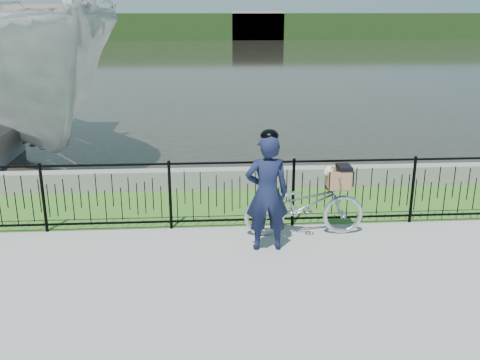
{
  "coord_description": "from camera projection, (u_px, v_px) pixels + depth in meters",
  "views": [
    {
      "loc": [
        -0.43,
        -6.57,
        3.43
      ],
      "look_at": [
        0.09,
        1.0,
        1.0
      ],
      "focal_mm": 40.0,
      "sensor_mm": 36.0,
      "label": 1
    }
  ],
  "objects": [
    {
      "name": "far_building_left",
      "position": [
        47.0,
        22.0,
        60.66
      ],
      "size": [
        8.0,
        4.0,
        4.0
      ],
      "primitive_type": "cube",
      "color": "#B6A392",
      "rests_on": "ground"
    },
    {
      "name": "quay_wall",
      "position": [
        227.0,
        179.0,
        10.68
      ],
      "size": [
        60.0,
        0.3,
        0.4
      ],
      "primitive_type": "cube",
      "color": "gray",
      "rests_on": "ground"
    },
    {
      "name": "far_building_right",
      "position": [
        257.0,
        26.0,
        62.8
      ],
      "size": [
        6.0,
        3.0,
        3.2
      ],
      "primitive_type": "cube",
      "color": "#B6A392",
      "rests_on": "ground"
    },
    {
      "name": "water",
      "position": [
        209.0,
        59.0,
        38.67
      ],
      "size": [
        120.0,
        120.0,
        0.0
      ],
      "primitive_type": "plane",
      "color": "black",
      "rests_on": "ground"
    },
    {
      "name": "grass_strip",
      "position": [
        229.0,
        205.0,
        9.78
      ],
      "size": [
        60.0,
        2.0,
        0.01
      ],
      "primitive_type": "cube",
      "color": "#376A21",
      "rests_on": "ground"
    },
    {
      "name": "far_treeline",
      "position": [
        206.0,
        26.0,
        63.87
      ],
      "size": [
        120.0,
        6.0,
        3.0
      ],
      "primitive_type": "cube",
      "color": "#244219",
      "rests_on": "ground"
    },
    {
      "name": "boat_near",
      "position": [
        9.0,
        70.0,
        13.34
      ],
      "size": [
        8.47,
        9.95,
        5.51
      ],
      "color": "#B6B6B6",
      "rests_on": "water"
    },
    {
      "name": "cyclist",
      "position": [
        267.0,
        192.0,
        7.77
      ],
      "size": [
        0.64,
        0.43,
        1.82
      ],
      "color": "#141B39",
      "rests_on": "ground"
    },
    {
      "name": "fence",
      "position": [
        232.0,
        194.0,
        8.66
      ],
      "size": [
        14.0,
        0.06,
        1.15
      ],
      "primitive_type": null,
      "color": "black",
      "rests_on": "ground"
    },
    {
      "name": "ground",
      "position": [
        239.0,
        272.0,
        7.32
      ],
      "size": [
        120.0,
        120.0,
        0.0
      ],
      "primitive_type": "plane",
      "color": "gray",
      "rests_on": "ground"
    },
    {
      "name": "bicycle_rig",
      "position": [
        305.0,
        204.0,
        8.4
      ],
      "size": [
        1.89,
        0.66,
        1.15
      ],
      "color": "silver",
      "rests_on": "ground"
    }
  ]
}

